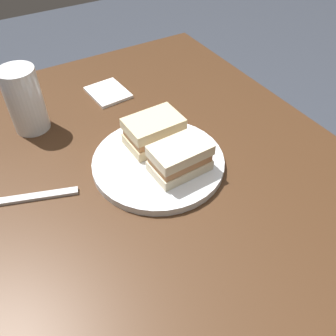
{
  "coord_description": "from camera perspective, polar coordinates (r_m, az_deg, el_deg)",
  "views": [
    {
      "loc": [
        0.39,
        -0.25,
        1.23
      ],
      "look_at": [
        -0.04,
        0.0,
        0.74
      ],
      "focal_mm": 38.04,
      "sensor_mm": 36.0,
      "label": 1
    }
  ],
  "objects": [
    {
      "name": "plate",
      "position": [
        0.74,
        -1.56,
        0.95
      ],
      "size": [
        0.27,
        0.27,
        0.02
      ],
      "primitive_type": "cylinder",
      "color": "white",
      "rests_on": "dining_table"
    },
    {
      "name": "sandwich_half_right",
      "position": [
        0.76,
        -2.31,
        5.87
      ],
      "size": [
        0.08,
        0.12,
        0.06
      ],
      "color": "beige",
      "rests_on": "plate"
    },
    {
      "name": "dining_table",
      "position": [
        0.99,
        1.23,
        -17.84
      ],
      "size": [
        1.23,
        0.81,
        0.71
      ],
      "primitive_type": "cube",
      "color": "#422816",
      "rests_on": "ground"
    },
    {
      "name": "potato_wedge_front",
      "position": [
        0.77,
        -0.55,
        4.35
      ],
      "size": [
        0.04,
        0.06,
        0.01
      ],
      "primitive_type": "cube",
      "rotation": [
        0.0,
        0.0,
        1.93
      ],
      "color": "gold",
      "rests_on": "plate"
    },
    {
      "name": "napkin",
      "position": [
        0.98,
        -9.58,
        11.85
      ],
      "size": [
        0.12,
        0.1,
        0.01
      ],
      "primitive_type": "cube",
      "rotation": [
        0.0,
        0.0,
        0.08
      ],
      "color": "white",
      "rests_on": "dining_table"
    },
    {
      "name": "pint_glass",
      "position": [
        0.87,
        -21.8,
        9.47
      ],
      "size": [
        0.08,
        0.08,
        0.15
      ],
      "color": "white",
      "rests_on": "dining_table"
    },
    {
      "name": "sandwich_half_left",
      "position": [
        0.69,
        1.93,
        1.6
      ],
      "size": [
        0.08,
        0.12,
        0.06
      ],
      "color": "beige",
      "rests_on": "plate"
    },
    {
      "name": "ground_plane",
      "position": [
        1.31,
        0.98,
        -25.08
      ],
      "size": [
        6.0,
        6.0,
        0.0
      ],
      "primitive_type": "plane",
      "color": "#333842"
    },
    {
      "name": "potato_wedge_back",
      "position": [
        0.72,
        5.2,
        0.81
      ],
      "size": [
        0.02,
        0.04,
        0.02
      ],
      "primitive_type": "cube",
      "rotation": [
        0.0,
        0.0,
        4.63
      ],
      "color": "#AD702D",
      "rests_on": "plate"
    },
    {
      "name": "fork",
      "position": [
        0.73,
        -21.2,
        -4.42
      ],
      "size": [
        0.07,
        0.18,
        0.01
      ],
      "primitive_type": "cube",
      "rotation": [
        0.0,
        0.0,
        4.38
      ],
      "color": "silver",
      "rests_on": "dining_table"
    },
    {
      "name": "potato_wedge_middle",
      "position": [
        0.77,
        -0.85,
        4.42
      ],
      "size": [
        0.04,
        0.04,
        0.01
      ],
      "primitive_type": "cube",
      "rotation": [
        0.0,
        0.0,
        3.92
      ],
      "color": "gold",
      "rests_on": "plate"
    }
  ]
}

